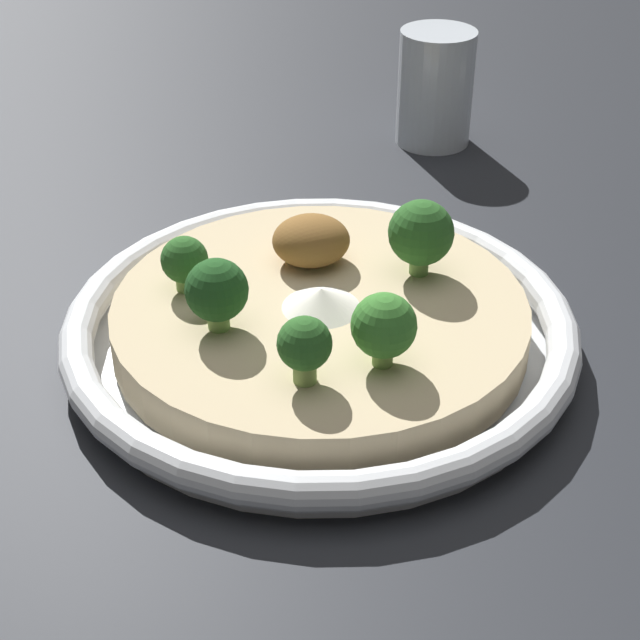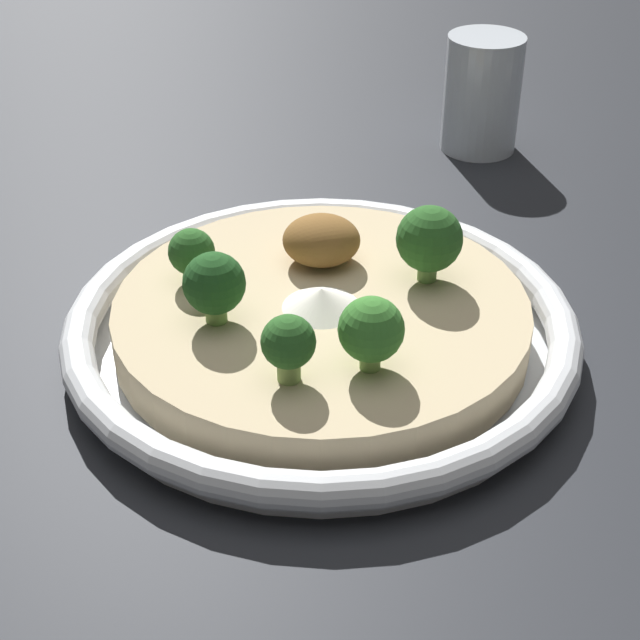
% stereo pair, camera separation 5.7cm
% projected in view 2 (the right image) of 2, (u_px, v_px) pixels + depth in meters
% --- Properties ---
extents(ground_plane, '(6.00, 6.00, 0.00)m').
position_uv_depth(ground_plane, '(320.00, 348.00, 0.58)').
color(ground_plane, '#23262B').
extents(risotto_bowl, '(0.30, 0.30, 0.03)m').
position_uv_depth(risotto_bowl, '(320.00, 325.00, 0.57)').
color(risotto_bowl, silver).
rests_on(risotto_bowl, ground_plane).
extents(cheese_sprinkle, '(0.05, 0.05, 0.01)m').
position_uv_depth(cheese_sprinkle, '(323.00, 298.00, 0.56)').
color(cheese_sprinkle, white).
rests_on(cheese_sprinkle, risotto_bowl).
extents(crispy_onion_garnish, '(0.05, 0.04, 0.03)m').
position_uv_depth(crispy_onion_garnish, '(323.00, 240.00, 0.59)').
color(crispy_onion_garnish, brown).
rests_on(crispy_onion_garnish, risotto_bowl).
extents(broccoli_back_right, '(0.03, 0.03, 0.04)m').
position_uv_depth(broccoli_back_right, '(287.00, 344.00, 0.49)').
color(broccoli_back_right, '#84A856').
rests_on(broccoli_back_right, risotto_bowl).
extents(broccoli_left, '(0.04, 0.04, 0.05)m').
position_uv_depth(broccoli_left, '(428.00, 240.00, 0.57)').
color(broccoli_left, '#668E47').
rests_on(broccoli_left, risotto_bowl).
extents(broccoli_back, '(0.03, 0.03, 0.04)m').
position_uv_depth(broccoli_back, '(370.00, 331.00, 0.50)').
color(broccoli_back, '#759E4C').
rests_on(broccoli_back, risotto_bowl).
extents(broccoli_right, '(0.04, 0.04, 0.04)m').
position_uv_depth(broccoli_right, '(213.00, 285.00, 0.54)').
color(broccoli_right, '#759E4C').
rests_on(broccoli_right, risotto_bowl).
extents(broccoli_front_right, '(0.03, 0.03, 0.03)m').
position_uv_depth(broccoli_front_right, '(190.00, 253.00, 0.57)').
color(broccoli_front_right, '#759E4C').
rests_on(broccoli_front_right, risotto_bowl).
extents(drinking_glass, '(0.06, 0.06, 0.09)m').
position_uv_depth(drinking_glass, '(481.00, 94.00, 0.80)').
color(drinking_glass, silver).
rests_on(drinking_glass, ground_plane).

